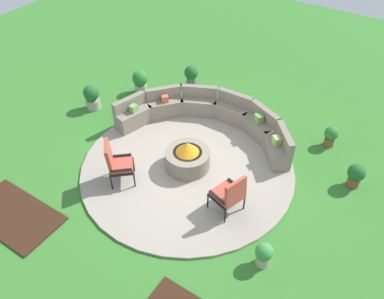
# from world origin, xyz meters

# --- Properties ---
(ground_plane) EXTENTS (24.00, 24.00, 0.00)m
(ground_plane) POSITION_xyz_m (0.00, 0.00, 0.00)
(ground_plane) COLOR #387A2D
(patio_circle) EXTENTS (5.22, 5.22, 0.06)m
(patio_circle) POSITION_xyz_m (0.00, 0.00, 0.03)
(patio_circle) COLOR #9E9384
(patio_circle) RESTS_ON ground_plane
(mulch_bed_left) EXTENTS (2.13, 1.18, 0.04)m
(mulch_bed_left) POSITION_xyz_m (-2.35, -3.32, 0.02)
(mulch_bed_left) COLOR #382114
(mulch_bed_left) RESTS_ON ground_plane
(fire_pit) EXTENTS (1.09, 1.09, 0.74)m
(fire_pit) POSITION_xyz_m (0.00, 0.00, 0.35)
(fire_pit) COLOR gray
(fire_pit) RESTS_ON patio_circle
(curved_stone_bench) EXTENTS (4.69, 2.42, 0.82)m
(curved_stone_bench) POSITION_xyz_m (-0.36, 1.63, 0.39)
(curved_stone_bench) COLOR gray
(curved_stone_bench) RESTS_ON patio_circle
(lounge_chair_front_left) EXTENTS (0.79, 0.80, 1.15)m
(lounge_chair_front_left) POSITION_xyz_m (-1.09, -1.27, 0.64)
(lounge_chair_front_left) COLOR black
(lounge_chair_front_left) RESTS_ON patio_circle
(lounge_chair_front_right) EXTENTS (0.75, 0.75, 1.00)m
(lounge_chair_front_right) POSITION_xyz_m (1.52, -0.69, 0.59)
(lounge_chair_front_right) COLOR black
(lounge_chair_front_right) RESTS_ON patio_circle
(potted_plant_0) EXTENTS (0.36, 0.36, 0.58)m
(potted_plant_0) POSITION_xyz_m (2.64, 2.73, 0.33)
(potted_plant_0) COLOR brown
(potted_plant_0) RESTS_ON ground_plane
(potted_plant_1) EXTENTS (0.35, 0.35, 0.58)m
(potted_plant_1) POSITION_xyz_m (2.70, -1.46, 0.32)
(potted_plant_1) COLOR #A89E8E
(potted_plant_1) RESTS_ON ground_plane
(potted_plant_2) EXTENTS (0.47, 0.47, 0.73)m
(potted_plant_2) POSITION_xyz_m (-3.10, 2.07, 0.39)
(potted_plant_2) COLOR #A89E8E
(potted_plant_2) RESTS_ON ground_plane
(potted_plant_3) EXTENTS (0.46, 0.46, 0.75)m
(potted_plant_3) POSITION_xyz_m (-3.74, 0.62, 0.40)
(potted_plant_3) COLOR #A89E8E
(potted_plant_3) RESTS_ON ground_plane
(potted_plant_4) EXTENTS (0.41, 0.41, 0.62)m
(potted_plant_4) POSITION_xyz_m (3.58, 1.61, 0.35)
(potted_plant_4) COLOR brown
(potted_plant_4) RESTS_ON ground_plane
(potted_plant_5) EXTENTS (0.44, 0.44, 0.65)m
(potted_plant_5) POSITION_xyz_m (-2.04, 3.30, 0.36)
(potted_plant_5) COLOR #605B56
(potted_plant_5) RESTS_ON ground_plane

